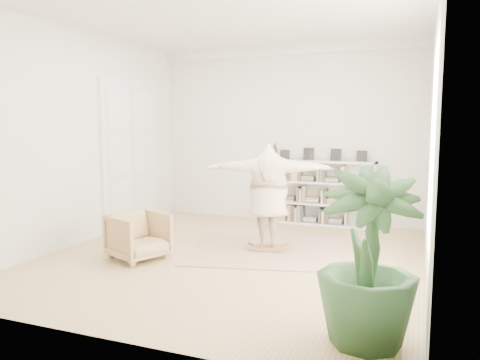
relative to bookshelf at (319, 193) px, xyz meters
The scene contains 9 objects.
floor 2.98m from the bookshelf, 104.79° to the right, with size 6.00×6.00×0.00m, color #A28353.
room_shell 2.97m from the bookshelf, behind, with size 6.00×6.00×6.00m.
doors 3.84m from the bookshelf, 156.24° to the right, with size 0.09×1.78×2.92m.
bookshelf is the anchor object (origin of this frame).
armchair 4.00m from the bookshelf, 120.39° to the right, with size 0.75×0.77×0.70m, color tan.
rug 2.44m from the bookshelf, 98.14° to the right, with size 2.50×2.00×0.02m, color tan.
rocker_board 2.42m from the bookshelf, 98.14° to the right, with size 0.51×0.37×0.10m.
person 2.37m from the bookshelf, 98.14° to the right, with size 2.01×0.55×1.63m, color beige.
houseplant 5.23m from the bookshelf, 73.52° to the right, with size 0.91×0.91×1.63m, color #2A4F27.
Camera 1 is at (2.65, -6.46, 2.01)m, focal length 35.00 mm.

